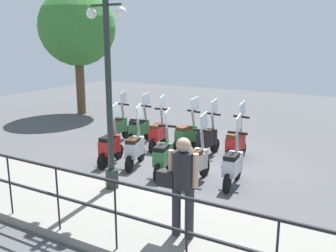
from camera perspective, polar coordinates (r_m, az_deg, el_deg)
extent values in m
plane|color=#4C4C4F|center=(9.68, 2.00, -5.77)|extent=(28.00, 28.00, 0.00)
cube|color=gray|center=(7.18, -10.27, -12.41)|extent=(2.20, 20.00, 0.15)
cube|color=slate|center=(7.93, -5.35, -9.66)|extent=(0.10, 20.00, 0.15)
cube|color=black|center=(6.09, -16.76, -6.12)|extent=(0.04, 16.00, 0.04)
cube|color=black|center=(6.26, -16.47, -10.21)|extent=(0.04, 16.00, 0.04)
cylinder|color=black|center=(5.03, 2.86, -16.43)|extent=(0.03, 0.03, 1.05)
cylinder|color=black|center=(5.57, -7.98, -13.40)|extent=(0.03, 0.03, 1.05)
cylinder|color=black|center=(6.28, -16.43, -10.65)|extent=(0.03, 0.03, 1.05)
cylinder|color=black|center=(7.10, -22.95, -8.33)|extent=(0.03, 0.03, 1.05)
cylinder|color=#232D28|center=(7.84, -8.53, -7.88)|extent=(0.26, 0.26, 0.40)
cylinder|color=#232D28|center=(7.39, -8.99, 4.69)|extent=(0.12, 0.12, 3.85)
cube|color=#232D28|center=(7.34, -9.49, 17.74)|extent=(0.04, 0.70, 0.04)
sphere|color=white|center=(7.11, -7.16, 16.82)|extent=(0.20, 0.20, 0.20)
sphere|color=white|center=(7.55, -11.60, 16.46)|extent=(0.20, 0.20, 0.20)
cylinder|color=#28282D|center=(5.86, 3.27, -13.12)|extent=(0.14, 0.14, 0.82)
cylinder|color=#28282D|center=(5.94, 1.28, -12.71)|extent=(0.14, 0.14, 0.82)
cylinder|color=#232328|center=(5.63, 2.33, -6.65)|extent=(0.33, 0.33, 0.55)
sphere|color=tan|center=(5.51, 2.37, -2.89)|extent=(0.22, 0.22, 0.22)
cylinder|color=tan|center=(5.55, 4.22, -6.82)|extent=(0.09, 0.09, 0.52)
cylinder|color=tan|center=(5.71, 0.50, -6.20)|extent=(0.09, 0.09, 0.52)
cube|color=black|center=(5.76, -0.27, -8.04)|extent=(0.15, 0.29, 0.24)
cylinder|color=brown|center=(16.25, -13.20, 6.05)|extent=(0.36, 0.36, 2.40)
sphere|color=#387A33|center=(16.13, -13.66, 14.42)|extent=(3.12, 3.12, 3.12)
cylinder|color=black|center=(8.75, 10.56, -6.73)|extent=(0.40, 0.11, 0.40)
cylinder|color=black|center=(8.00, 8.99, -8.62)|extent=(0.40, 0.11, 0.40)
cube|color=#B7BCC6|center=(8.20, 9.73, -6.00)|extent=(0.62, 0.32, 0.36)
cube|color=#B7BCC6|center=(8.45, 10.27, -5.27)|extent=(0.14, 0.31, 0.44)
cube|color=black|center=(8.06, 9.65, -4.61)|extent=(0.42, 0.29, 0.10)
cylinder|color=gray|center=(8.41, 10.48, -2.86)|extent=(0.19, 0.08, 0.55)
cube|color=black|center=(8.33, 10.56, -1.04)|extent=(0.09, 0.44, 0.05)
cube|color=silver|center=(8.34, 10.73, 0.38)|extent=(0.39, 0.06, 0.42)
cylinder|color=black|center=(8.82, 5.59, -6.37)|extent=(0.40, 0.09, 0.40)
cylinder|color=black|center=(8.13, 3.01, -8.09)|extent=(0.40, 0.09, 0.40)
cube|color=beige|center=(8.31, 4.12, -5.57)|extent=(0.61, 0.30, 0.36)
cube|color=beige|center=(8.55, 5.02, -4.89)|extent=(0.13, 0.30, 0.44)
cube|color=#4C2D19|center=(8.18, 3.92, -4.18)|extent=(0.41, 0.27, 0.10)
cylinder|color=gray|center=(8.50, 5.25, -2.51)|extent=(0.18, 0.08, 0.55)
cube|color=black|center=(8.42, 5.29, -0.71)|extent=(0.07, 0.44, 0.05)
cube|color=silver|center=(8.43, 5.50, 0.69)|extent=(0.39, 0.04, 0.42)
cylinder|color=black|center=(9.23, 0.17, -5.41)|extent=(0.41, 0.16, 0.40)
cylinder|color=black|center=(8.49, -1.58, -7.12)|extent=(0.41, 0.16, 0.40)
cube|color=#2D6B38|center=(8.69, -0.85, -4.67)|extent=(0.64, 0.39, 0.36)
cube|color=#2D6B38|center=(8.95, -0.25, -4.00)|extent=(0.18, 0.32, 0.44)
cube|color=black|center=(8.56, -1.01, -3.34)|extent=(0.44, 0.33, 0.10)
cylinder|color=gray|center=(8.90, -0.13, -1.71)|extent=(0.19, 0.11, 0.55)
cube|color=black|center=(8.84, -0.13, 0.01)|extent=(0.15, 0.44, 0.05)
cube|color=silver|center=(8.85, -0.01, 1.36)|extent=(0.39, 0.11, 0.42)
cylinder|color=black|center=(9.85, -4.12, -4.23)|extent=(0.41, 0.17, 0.40)
cylinder|color=black|center=(9.11, -5.91, -5.73)|extent=(0.41, 0.17, 0.40)
cube|color=#B7BCC6|center=(9.32, -5.20, -3.48)|extent=(0.65, 0.41, 0.36)
cube|color=#B7BCC6|center=(9.57, -4.58, -2.88)|extent=(0.19, 0.32, 0.44)
cube|color=black|center=(9.19, -5.39, -2.22)|extent=(0.45, 0.35, 0.10)
cylinder|color=gray|center=(9.53, -4.50, -0.73)|extent=(0.19, 0.11, 0.55)
cube|color=black|center=(9.47, -4.53, 0.88)|extent=(0.16, 0.44, 0.05)
cube|color=silver|center=(9.48, -4.42, 2.13)|extent=(0.38, 0.12, 0.42)
cylinder|color=black|center=(10.08, -7.53, -3.90)|extent=(0.41, 0.14, 0.40)
cylinder|color=black|center=(9.39, -9.93, -5.28)|extent=(0.41, 0.14, 0.40)
cube|color=#B21E1E|center=(9.58, -9.00, -3.12)|extent=(0.64, 0.37, 0.36)
cube|color=#B21E1E|center=(9.81, -8.16, -2.56)|extent=(0.16, 0.31, 0.44)
cube|color=black|center=(9.46, -9.26, -1.89)|extent=(0.44, 0.32, 0.10)
cylinder|color=gray|center=(9.77, -8.06, -0.47)|extent=(0.19, 0.10, 0.55)
cube|color=black|center=(9.71, -8.12, 1.10)|extent=(0.13, 0.44, 0.05)
cube|color=silver|center=(9.72, -7.98, 2.32)|extent=(0.39, 0.09, 0.42)
cylinder|color=black|center=(10.41, 11.21, -3.47)|extent=(0.41, 0.11, 0.40)
cylinder|color=black|center=(9.69, 9.27, -4.67)|extent=(0.41, 0.11, 0.40)
cube|color=#B21E1E|center=(9.89, 10.14, -2.63)|extent=(0.62, 0.33, 0.36)
cube|color=#B21E1E|center=(10.15, 10.82, -2.14)|extent=(0.14, 0.31, 0.44)
cube|color=#4C2D19|center=(9.77, 10.02, -1.43)|extent=(0.42, 0.29, 0.10)
cylinder|color=gray|center=(10.11, 11.04, -0.13)|extent=(0.19, 0.08, 0.55)
cube|color=black|center=(10.05, 11.11, 1.40)|extent=(0.09, 0.44, 0.05)
cube|color=silver|center=(10.07, 11.30, 2.57)|extent=(0.39, 0.06, 0.42)
cylinder|color=black|center=(10.65, 7.16, -2.94)|extent=(0.41, 0.13, 0.40)
cylinder|color=black|center=(9.96, 4.79, -4.03)|extent=(0.41, 0.13, 0.40)
cube|color=black|center=(10.16, 5.81, -2.07)|extent=(0.63, 0.35, 0.36)
cube|color=black|center=(10.39, 6.63, -1.62)|extent=(0.16, 0.31, 0.44)
cube|color=black|center=(10.04, 5.63, -0.89)|extent=(0.43, 0.31, 0.10)
cylinder|color=gray|center=(10.36, 6.85, 0.35)|extent=(0.19, 0.09, 0.55)
cube|color=black|center=(10.30, 6.89, 1.84)|extent=(0.11, 0.44, 0.05)
cube|color=silver|center=(10.32, 7.09, 2.98)|extent=(0.39, 0.08, 0.42)
cylinder|color=black|center=(10.95, 4.34, -2.41)|extent=(0.41, 0.17, 0.40)
cylinder|color=black|center=(10.35, 1.42, -3.32)|extent=(0.41, 0.17, 0.40)
cube|color=#2D6B38|center=(10.51, 2.64, -1.49)|extent=(0.65, 0.42, 0.36)
cube|color=#2D6B38|center=(10.72, 3.66, -1.09)|extent=(0.19, 0.32, 0.44)
cube|color=#4C2D19|center=(10.40, 2.40, -0.33)|extent=(0.45, 0.35, 0.10)
cylinder|color=gray|center=(10.68, 3.89, 0.81)|extent=(0.19, 0.11, 0.55)
cube|color=black|center=(10.62, 3.92, 2.26)|extent=(0.16, 0.44, 0.05)
cube|color=silver|center=(10.63, 4.14, 3.36)|extent=(0.38, 0.12, 0.42)
cylinder|color=black|center=(11.28, -0.62, -1.91)|extent=(0.41, 0.13, 0.40)
cylinder|color=black|center=(10.54, -2.37, -3.01)|extent=(0.41, 0.13, 0.40)
cube|color=#B21E1E|center=(10.76, -1.66, -1.12)|extent=(0.63, 0.36, 0.36)
cube|color=#B21E1E|center=(11.01, -1.05, -0.67)|extent=(0.16, 0.31, 0.44)
cube|color=#4C2D19|center=(10.64, -1.82, -0.01)|extent=(0.43, 0.31, 0.10)
cylinder|color=gray|center=(10.99, -0.94, 1.19)|extent=(0.19, 0.09, 0.55)
cube|color=black|center=(10.93, -0.94, 2.60)|extent=(0.12, 0.44, 0.05)
cube|color=silver|center=(10.95, -0.82, 3.69)|extent=(0.39, 0.08, 0.42)
cylinder|color=black|center=(11.75, -2.96, -1.30)|extent=(0.41, 0.12, 0.40)
cylinder|color=black|center=(11.14, -5.64, -2.17)|extent=(0.41, 0.12, 0.40)
cube|color=#2D6B38|center=(11.31, -4.57, -0.44)|extent=(0.63, 0.34, 0.36)
cube|color=#2D6B38|center=(11.52, -3.63, -0.07)|extent=(0.15, 0.31, 0.44)
cube|color=black|center=(11.20, -4.82, 0.63)|extent=(0.43, 0.30, 0.10)
cylinder|color=gray|center=(11.49, -3.47, 1.71)|extent=(0.19, 0.09, 0.55)
cube|color=black|center=(11.43, -3.49, 3.06)|extent=(0.11, 0.44, 0.05)
cube|color=silver|center=(11.45, -3.31, 4.09)|extent=(0.39, 0.07, 0.42)
cylinder|color=black|center=(12.14, -6.44, -0.89)|extent=(0.41, 0.11, 0.40)
cylinder|color=black|center=(11.46, -8.58, -1.81)|extent=(0.41, 0.11, 0.40)
cube|color=#2D6B38|center=(11.66, -7.74, -0.10)|extent=(0.62, 0.33, 0.36)
cube|color=#2D6B38|center=(11.89, -7.00, 0.29)|extent=(0.15, 0.31, 0.44)
cube|color=#4C2D19|center=(11.55, -7.96, 0.94)|extent=(0.42, 0.29, 0.10)
cylinder|color=gray|center=(11.87, -6.89, 2.02)|extent=(0.19, 0.09, 0.55)
cube|color=black|center=(11.82, -6.93, 3.32)|extent=(0.10, 0.44, 0.05)
cube|color=silver|center=(11.84, -6.80, 4.32)|extent=(0.39, 0.06, 0.42)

